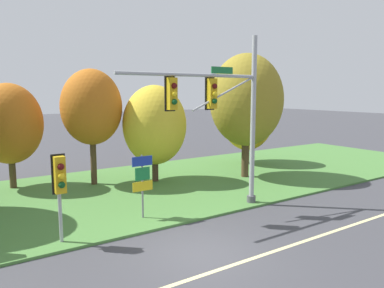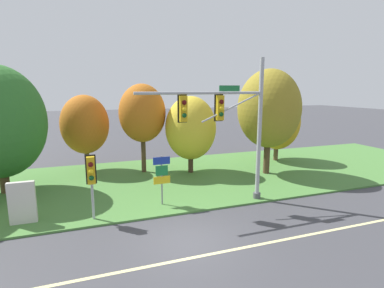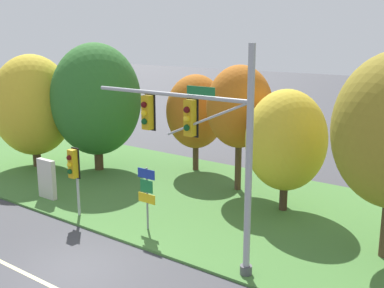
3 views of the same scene
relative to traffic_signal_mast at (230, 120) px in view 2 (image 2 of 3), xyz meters
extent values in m
plane|color=#3D3D42|center=(-3.17, -3.03, -4.44)|extent=(160.00, 160.00, 0.00)
cube|color=beige|center=(-3.17, -4.23, -4.43)|extent=(36.00, 0.16, 0.01)
cube|color=#477A38|center=(-3.17, 5.22, -4.39)|extent=(48.00, 11.50, 0.10)
cylinder|color=#9EA0A5|center=(1.74, 0.00, -0.61)|extent=(0.22, 0.22, 7.45)
cylinder|color=#4C4C51|center=(1.74, 0.00, -4.19)|extent=(0.40, 0.40, 0.30)
cylinder|color=#9EA0A5|center=(-1.51, 0.00, 1.35)|extent=(6.51, 0.14, 0.14)
cylinder|color=#9EA0A5|center=(0.12, 0.00, 0.65)|extent=(3.28, 0.08, 1.47)
cube|color=gold|center=(-0.56, 0.00, 0.62)|extent=(0.34, 0.28, 1.22)
cube|color=black|center=(-0.56, 0.16, 0.62)|extent=(0.46, 0.04, 1.34)
sphere|color=#4C0C0C|center=(-0.56, -0.17, 0.92)|extent=(0.22, 0.22, 0.22)
sphere|color=yellow|center=(-0.56, -0.17, 0.62)|extent=(0.22, 0.22, 0.22)
sphere|color=#0C4219|center=(-0.56, -0.17, 0.32)|extent=(0.22, 0.22, 0.22)
cube|color=gold|center=(-2.46, 0.00, 0.62)|extent=(0.34, 0.28, 1.22)
cube|color=black|center=(-2.46, 0.16, 0.62)|extent=(0.46, 0.04, 1.34)
sphere|color=#4C0C0C|center=(-2.46, -0.17, 0.92)|extent=(0.22, 0.22, 0.22)
sphere|color=yellow|center=(-2.46, -0.17, 0.62)|extent=(0.22, 0.22, 0.22)
sphere|color=#0C4219|center=(-2.46, -0.17, 0.32)|extent=(0.22, 0.22, 0.22)
cube|color=#196B33|center=(-0.08, -0.05, 1.57)|extent=(1.10, 0.04, 0.28)
cylinder|color=#9EA0A5|center=(-6.75, 0.20, -2.88)|extent=(0.12, 0.12, 2.91)
cube|color=gold|center=(-6.75, 0.00, -1.98)|extent=(0.34, 0.28, 1.22)
cube|color=black|center=(-6.75, 0.16, -1.98)|extent=(0.46, 0.04, 1.34)
sphere|color=#4C0C0C|center=(-6.75, -0.18, -1.68)|extent=(0.22, 0.22, 0.22)
sphere|color=yellow|center=(-6.75, -0.18, -1.98)|extent=(0.22, 0.22, 0.22)
sphere|color=#0C4219|center=(-6.75, -0.18, -2.28)|extent=(0.22, 0.22, 0.22)
cylinder|color=slate|center=(-3.35, 0.87, -3.06)|extent=(0.08, 0.08, 2.56)
cube|color=#193399|center=(-3.35, 0.84, -2.02)|extent=(0.88, 0.03, 0.38)
cube|color=#197238|center=(-3.35, 0.84, -2.53)|extent=(0.64, 0.03, 0.51)
cube|color=gold|center=(-3.35, 0.84, -3.03)|extent=(0.87, 0.03, 0.38)
cylinder|color=#4C3823|center=(-11.44, 5.65, -2.99)|extent=(0.50, 0.50, 2.69)
cylinder|color=#4C3823|center=(-6.92, 8.96, -3.10)|extent=(0.33, 0.33, 2.48)
ellipsoid|color=#B76019|center=(-6.92, 8.96, -0.94)|extent=(3.35, 3.35, 4.18)
cylinder|color=#4C3823|center=(-3.09, 7.35, -2.67)|extent=(0.32, 0.32, 3.33)
ellipsoid|color=#B76019|center=(-3.09, 7.35, -0.12)|extent=(3.25, 3.25, 4.06)
cylinder|color=#423021|center=(0.05, 6.11, -3.23)|extent=(0.36, 0.36, 2.21)
ellipsoid|color=gold|center=(0.05, 6.11, -1.15)|extent=(3.55, 3.55, 4.44)
cylinder|color=#4C3823|center=(5.02, 4.09, -2.65)|extent=(0.43, 0.43, 3.38)
ellipsoid|color=olive|center=(5.02, 4.09, 0.22)|extent=(4.29, 4.29, 5.36)
cylinder|color=brown|center=(8.00, 7.24, -3.23)|extent=(0.37, 0.37, 2.22)
ellipsoid|color=#C68C1E|center=(8.00, 7.24, -1.11)|extent=(3.66, 3.66, 4.57)
cube|color=beige|center=(-9.69, 0.77, -3.39)|extent=(1.10, 0.24, 1.90)
cube|color=#4C4C51|center=(-10.09, 0.77, -4.29)|extent=(0.10, 0.20, 0.10)
cube|color=#4C4C51|center=(-9.29, 0.77, -4.29)|extent=(0.10, 0.20, 0.10)
camera|label=1|loc=(-9.83, -12.31, 0.72)|focal=35.00mm
camera|label=2|loc=(-6.81, -13.49, 1.54)|focal=28.00mm
camera|label=3|loc=(8.98, -12.60, 3.41)|focal=45.00mm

